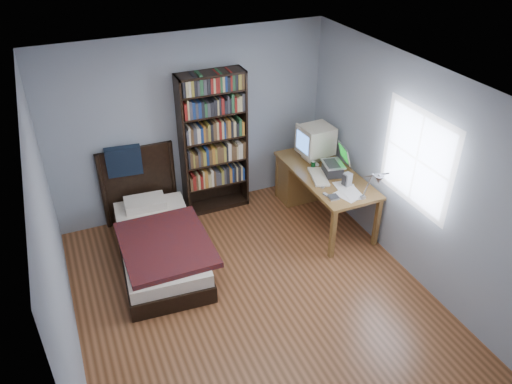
# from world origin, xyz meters

# --- Properties ---
(room) EXTENTS (4.20, 4.24, 2.50)m
(room) POSITION_xyz_m (0.03, -0.00, 1.25)
(room) COLOR #5A331A
(room) RESTS_ON ground
(desk) EXTENTS (0.75, 1.66, 0.73)m
(desk) POSITION_xyz_m (1.50, 1.51, 0.42)
(desk) COLOR brown
(desk) RESTS_ON floor
(crt_monitor) EXTENTS (0.45, 0.41, 0.49)m
(crt_monitor) POSITION_xyz_m (1.56, 1.48, 1.01)
(crt_monitor) COLOR beige
(crt_monitor) RESTS_ON desk
(laptop) EXTENTS (0.38, 0.37, 0.40)m
(laptop) POSITION_xyz_m (1.58, 0.99, 0.84)
(laptop) COLOR #2D2D30
(laptop) RESTS_ON desk
(desk_lamp) EXTENTS (0.22, 0.49, 0.58)m
(desk_lamp) POSITION_xyz_m (1.49, -0.02, 1.20)
(desk_lamp) COLOR #99999E
(desk_lamp) RESTS_ON desk
(keyboard) EXTENTS (0.30, 0.50, 0.05)m
(keyboard) POSITION_xyz_m (1.35, 0.98, 0.75)
(keyboard) COLOR beige
(keyboard) RESTS_ON desk
(speaker) EXTENTS (0.11, 0.11, 0.18)m
(speaker) POSITION_xyz_m (1.58, 0.66, 0.82)
(speaker) COLOR gray
(speaker) RESTS_ON desk
(soda_can) EXTENTS (0.06, 0.06, 0.11)m
(soda_can) POSITION_xyz_m (1.41, 1.23, 0.78)
(soda_can) COLOR #07381A
(soda_can) RESTS_ON desk
(mouse) EXTENTS (0.06, 0.11, 0.04)m
(mouse) POSITION_xyz_m (1.49, 1.29, 0.75)
(mouse) COLOR silver
(mouse) RESTS_ON desk
(phone_silver) EXTENTS (0.08, 0.11, 0.02)m
(phone_silver) POSITION_xyz_m (1.27, 0.77, 0.74)
(phone_silver) COLOR silver
(phone_silver) RESTS_ON desk
(phone_grey) EXTENTS (0.05, 0.08, 0.02)m
(phone_grey) POSITION_xyz_m (1.22, 0.57, 0.74)
(phone_grey) COLOR gray
(phone_grey) RESTS_ON desk
(external_drive) EXTENTS (0.13, 0.13, 0.02)m
(external_drive) POSITION_xyz_m (1.27, 0.47, 0.74)
(external_drive) COLOR gray
(external_drive) RESTS_ON desk
(bookshelf) EXTENTS (0.90, 0.30, 2.00)m
(bookshelf) POSITION_xyz_m (0.25, 1.94, 1.00)
(bookshelf) COLOR black
(bookshelf) RESTS_ON floor
(bed) EXTENTS (1.10, 2.06, 1.16)m
(bed) POSITION_xyz_m (-0.80, 1.14, 0.26)
(bed) COLOR black
(bed) RESTS_ON floor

